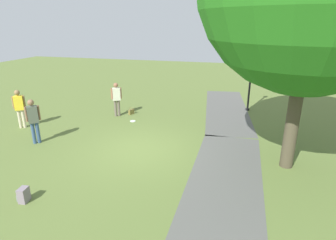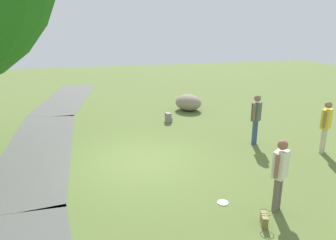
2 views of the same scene
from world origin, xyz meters
The scene contains 10 objects.
ground_plane centered at (0.00, 0.00, 0.00)m, with size 48.00×48.00×0.00m, color #5C6F35.
footpath_segment_near centered at (-6.03, 2.61, 0.00)m, with size 8.20×3.09×0.01m.
footpath_segment_mid centered at (1.94, 3.09, 0.00)m, with size 8.00×2.16×0.01m.
lamp_post centered at (-6.05, 3.71, 1.99)m, with size 0.28×0.28×3.20m.
woman_with_handbag centered at (-3.38, -2.56, 0.97)m, with size 0.40×0.44×1.67m.
man_near_boulder centered at (0.49, -4.17, 1.02)m, with size 0.42×0.43×1.75m.
passerby_on_path centered at (-0.77, -5.92, 0.99)m, with size 0.40×0.45×1.71m.
handbag_on_grass centered at (-3.82, -2.00, 0.14)m, with size 0.35×0.35×0.31m.
spare_backpack_on_lawn centered at (3.77, -1.93, 0.19)m, with size 0.30×0.29×0.40m.
frisbee_on_grass centered at (-2.82, -1.53, 0.01)m, with size 0.26×0.26×0.02m.
Camera 1 is at (8.81, 3.34, 4.46)m, focal length 29.99 mm.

